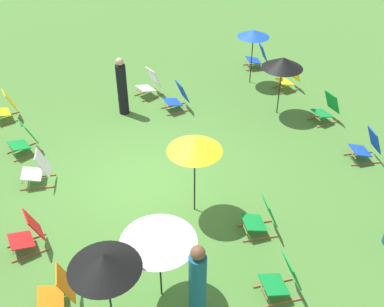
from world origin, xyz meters
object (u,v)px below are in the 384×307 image
Objects in this scene: deckchair_7 at (367,147)px; umbrella_4 at (195,144)px; deckchair_12 at (289,78)px; umbrella_2 at (104,262)px; person_2 at (122,87)px; deckchair_0 at (6,108)px; umbrella_1 at (158,235)px; deckchair_3 at (327,109)px; person_1 at (198,286)px; deckchair_2 at (24,140)px; deckchair_1 at (59,292)px; deckchair_9 at (150,84)px; deckchair_5 at (28,234)px; umbrella_3 at (254,34)px; deckchair_11 at (178,98)px; deckchair_4 at (261,218)px; umbrella_0 at (283,63)px; deckchair_6 at (283,279)px; deckchair_14 at (258,57)px; deckchair_13 at (38,170)px.

deckchair_7 is 4.78m from umbrella_4.
deckchair_12 is 0.42× the size of umbrella_2.
deckchair_12 is 5.14m from person_2.
umbrella_1 is (7.18, 2.09, 1.13)m from deckchair_0.
umbrella_1 reaches higher than deckchair_3.
umbrella_4 is at bearing -96.02° from person_1.
deckchair_2 is 6.16m from umbrella_2.
deckchair_1 is at bearing -143.44° from umbrella_2.
deckchair_9 is (-6.63, 3.71, 0.00)m from deckchair_1.
deckchair_5 is 0.42× the size of umbrella_2.
umbrella_4 is at bearing -71.04° from deckchair_3.
deckchair_1 is 1.00× the size of deckchair_12.
person_1 reaches higher than umbrella_3.
umbrella_1 is 0.95× the size of person_1.
umbrella_3 reaches higher than deckchair_9.
deckchair_11 is at bearing -76.67° from person_2.
deckchair_1 and deckchair_3 have the same top height.
deckchair_12 is at bearing -116.20° from person_1.
deckchair_4 is 6.36m from deckchair_12.
deckchair_2 is 1.04× the size of deckchair_5.
deckchair_12 is 0.49× the size of umbrella_0.
umbrella_3 is at bearing 140.17° from deckchair_1.
umbrella_1 is at bearing -36.72° from umbrella_4.
umbrella_4 is (4.03, -4.75, 1.34)m from deckchair_12.
deckchair_6 is 0.48× the size of umbrella_3.
deckchair_4 is at bearing -25.54° from umbrella_3.
person_1 reaches higher than deckchair_14.
person_2 reaches higher than deckchair_13.
deckchair_5 is 0.97× the size of deckchair_9.
umbrella_0 is at bearing 127.90° from umbrella_4.
deckchair_11 is 0.98× the size of deckchair_14.
deckchair_1 is 1.00× the size of deckchair_6.
person_1 is (0.69, 0.40, -0.66)m from umbrella_1.
deckchair_3 is 0.48× the size of umbrella_3.
deckchair_9 is at bearing 97.37° from deckchair_2.
deckchair_1 is at bearing -177.03° from person_2.
person_1 is (-0.07, -1.58, 0.46)m from deckchair_6.
deckchair_7 is 0.49× the size of person_1.
deckchair_3 is 5.18m from deckchair_9.
umbrella_0 is at bearing 157.92° from deckchair_6.
deckchair_13 is 5.11m from person_1.
umbrella_0 is (-2.71, 7.09, 1.18)m from deckchair_5.
deckchair_3 is 0.98× the size of deckchair_13.
deckchair_13 is at bearing -125.87° from umbrella_4.
umbrella_2 is at bearing -51.54° from deckchair_12.
deckchair_1 is 9.39m from umbrella_3.
person_2 is (-7.01, 0.61, -0.02)m from person_1.
deckchair_7 and deckchair_13 have the same top height.
umbrella_0 reaches higher than deckchair_13.
person_1 reaches higher than deckchair_13.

